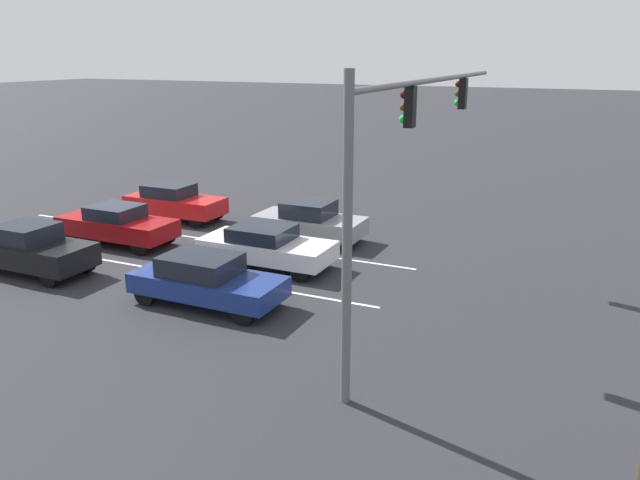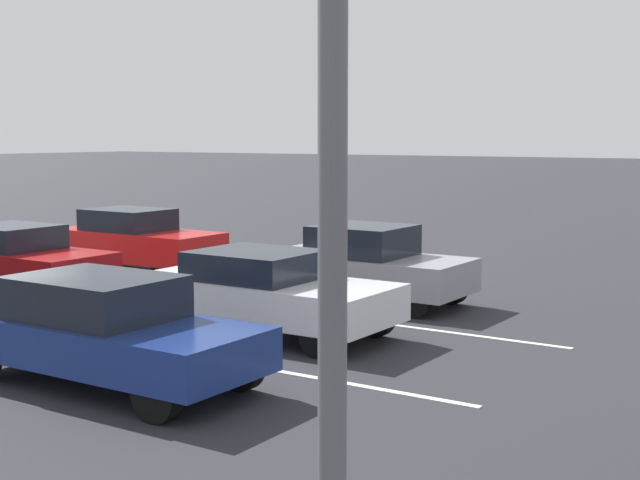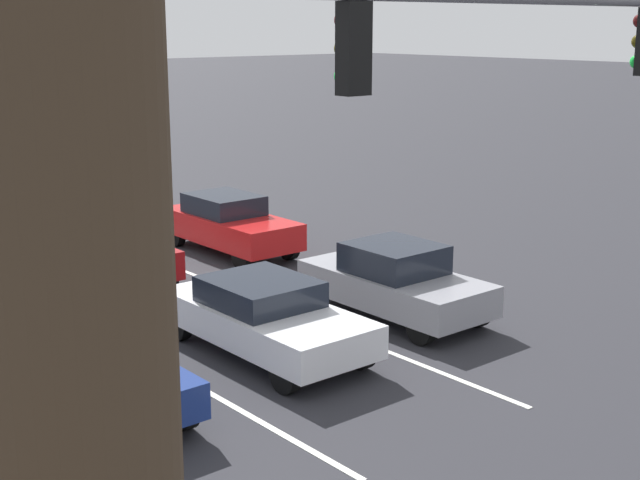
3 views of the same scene
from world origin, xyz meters
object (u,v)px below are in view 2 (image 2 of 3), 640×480
at_px(car_red_leftlane_second, 135,240).
at_px(car_maroon_midlane_second, 11,260).
at_px(car_gray_leftlane_front, 364,265).
at_px(car_white_midlane_front, 262,291).
at_px(car_navy_rightlane_front, 104,329).

height_order(car_red_leftlane_second, car_maroon_midlane_second, car_red_leftlane_second).
bearing_deg(car_maroon_midlane_second, car_red_leftlane_second, -175.91).
height_order(car_gray_leftlane_front, car_maroon_midlane_second, car_gray_leftlane_front).
distance_m(car_gray_leftlane_front, car_red_leftlane_second, 6.68).
distance_m(car_white_midlane_front, car_maroon_midlane_second, 6.40).
relative_size(car_gray_leftlane_front, car_red_leftlane_second, 0.97).
distance_m(car_white_midlane_front, car_red_leftlane_second, 7.65).
relative_size(car_red_leftlane_second, car_maroon_midlane_second, 0.94).
distance_m(car_gray_leftlane_front, car_white_midlane_front, 3.36).
xyz_separation_m(car_gray_leftlane_front, car_white_midlane_front, (3.36, -0.00, -0.04)).
distance_m(car_gray_leftlane_front, car_navy_rightlane_front, 6.99).
height_order(car_gray_leftlane_front, car_white_midlane_front, car_gray_leftlane_front).
distance_m(car_navy_rightlane_front, car_red_leftlane_second, 10.00).
xyz_separation_m(car_gray_leftlane_front, car_navy_rightlane_front, (6.99, 0.10, -0.01)).
bearing_deg(car_gray_leftlane_front, car_maroon_midlane_second, -61.73).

